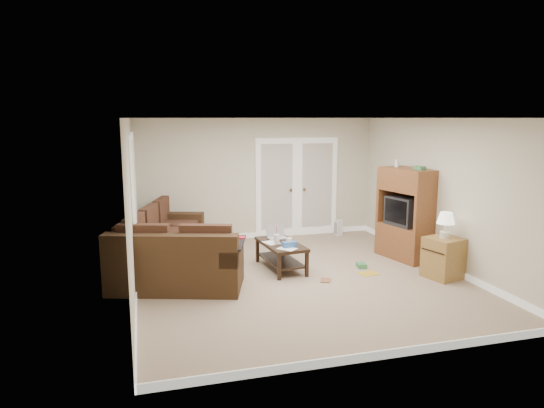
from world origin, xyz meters
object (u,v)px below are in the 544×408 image
object	(u,v)px
sectional_sofa	(169,252)
side_cabinet	(444,254)
tv_armoire	(407,213)
coffee_table	(281,254)

from	to	relation	value
sectional_sofa	side_cabinet	distance (m)	4.38
side_cabinet	tv_armoire	bearing A→B (deg)	75.02
sectional_sofa	coffee_table	bearing A→B (deg)	9.00
sectional_sofa	tv_armoire	world-z (taller)	tv_armoire
tv_armoire	side_cabinet	bearing A→B (deg)	-102.97
tv_armoire	sectional_sofa	bearing A→B (deg)	163.66
sectional_sofa	coffee_table	size ratio (longest dim) A/B	2.89
sectional_sofa	side_cabinet	bearing A→B (deg)	-1.20
side_cabinet	sectional_sofa	bearing A→B (deg)	146.55
coffee_table	tv_armoire	size ratio (longest dim) A/B	0.66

